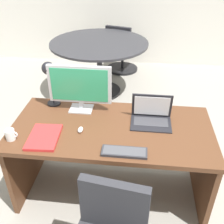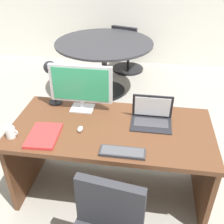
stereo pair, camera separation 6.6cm
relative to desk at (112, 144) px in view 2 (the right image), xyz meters
name	(u,v)px [view 2 (the right image)]	position (x,y,z in m)	size (l,w,h in m)	color
ground	(127,109)	(0.00, 1.45, -0.54)	(12.00, 12.00, 0.00)	gray
desk	(112,144)	(0.00, 0.00, 0.00)	(1.63, 0.79, 0.75)	#56331E
monitor	(81,85)	(-0.30, 0.19, 0.45)	(0.54, 0.16, 0.42)	#B7BABF
laptop	(152,114)	(0.32, 0.09, 0.28)	(0.33, 0.24, 0.23)	black
keyboard	(122,152)	(0.13, -0.35, 0.22)	(0.32, 0.11, 0.02)	#2D2D33
mouse	(80,129)	(-0.24, -0.13, 0.23)	(0.04, 0.07, 0.03)	silver
desk_lamp	(51,73)	(-0.57, 0.23, 0.52)	(0.12, 0.15, 0.42)	black
book	(44,135)	(-0.49, -0.25, 0.22)	(0.24, 0.33, 0.02)	red
coffee_mug	(11,132)	(-0.74, -0.29, 0.25)	(0.10, 0.07, 0.08)	white
meeting_table	(104,55)	(-0.40, 1.91, 0.08)	(1.41, 1.41, 0.80)	black
meeting_chair_near	(127,53)	(-0.15, 2.77, -0.19)	(0.57, 0.59, 0.84)	black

